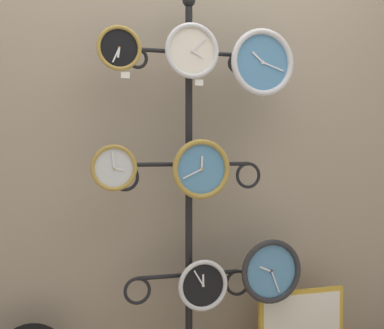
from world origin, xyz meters
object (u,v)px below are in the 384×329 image
clock_bottom_right (271,271)px  clock_middle_center (201,169)px  display_stand (189,258)px  clock_middle_left (114,168)px  clock_top_left (119,48)px  picture_frame (302,324)px  clock_top_right (262,63)px  clock_top_center (192,51)px  clock_bottom_center (203,285)px

clock_bottom_right → clock_middle_center: bearing=179.3°
display_stand → clock_middle_left: 0.59m
clock_top_left → picture_frame: 1.63m
clock_top_right → clock_middle_center: 0.60m
display_stand → clock_middle_center: size_ratio=6.66×
clock_top_center → clock_bottom_right: 1.12m
clock_bottom_center → clock_bottom_right: bearing=-4.2°
clock_bottom_right → picture_frame: 0.36m
clock_top_left → clock_middle_center: clock_top_left is taller
clock_bottom_center → display_stand: bearing=118.5°
display_stand → clock_top_left: 1.04m
clock_top_left → clock_top_center: size_ratio=0.79×
clock_middle_center → clock_top_center: bearing=171.3°
clock_bottom_right → clock_top_right: bearing=163.6°
picture_frame → display_stand: bearing=175.1°
clock_top_left → clock_middle_center: bearing=-4.3°
clock_top_center → display_stand: bearing=80.8°
clock_top_left → clock_middle_center: (0.38, -0.03, -0.54)m
display_stand → clock_middle_left: bearing=-165.9°
clock_top_center → picture_frame: clock_top_center is taller
clock_top_right → picture_frame: 1.33m
clock_bottom_center → clock_middle_left: bearing=-178.1°
clock_top_right → display_stand: bearing=164.9°
clock_middle_left → picture_frame: (0.96, 0.04, -0.81)m
clock_top_center → clock_bottom_right: clock_top_center is taller
clock_top_right → picture_frame: clock_top_right is taller
clock_bottom_center → clock_bottom_right: 0.35m
clock_bottom_center → clock_top_right: bearing=-2.3°
clock_bottom_center → clock_middle_center: bearing=-126.2°
clock_bottom_center → picture_frame: size_ratio=0.52×
clock_top_right → clock_top_center: bearing=-179.6°
clock_middle_left → clock_bottom_center: size_ratio=0.85×
clock_middle_left → clock_bottom_right: bearing=-0.8°
clock_top_center → clock_top_right: size_ratio=0.79×
clock_middle_center → picture_frame: clock_middle_center is taller
clock_middle_center → clock_bottom_center: bearing=53.8°
display_stand → clock_top_right: size_ratio=5.72×
clock_top_left → clock_bottom_right: 1.28m
clock_top_left → clock_top_center: 0.33m
clock_top_left → clock_top_right: clock_top_right is taller
clock_top_right → clock_middle_center: (-0.31, -0.01, -0.51)m
clock_top_right → picture_frame: (0.24, 0.04, -1.31)m
clock_top_left → clock_bottom_center: clock_top_left is taller
clock_middle_center → picture_frame: bearing=5.2°
clock_bottom_center → clock_top_left: bearing=178.9°
clock_top_right → picture_frame: size_ratio=0.69×
clock_middle_left → clock_bottom_center: (0.42, 0.01, -0.56)m
clock_top_left → clock_top_center: clock_top_center is taller
clock_top_right → clock_bottom_right: bearing=-16.4°
clock_top_left → clock_bottom_center: bearing=-1.1°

